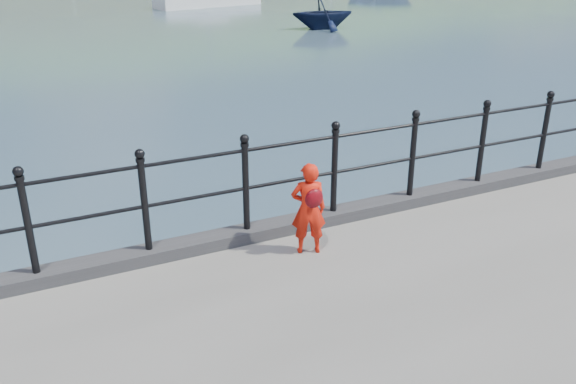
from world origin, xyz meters
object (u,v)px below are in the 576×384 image
launch_navy (323,12)px  sailboat_near (208,1)px  child (309,208)px  railing (292,169)px

launch_navy → sailboat_near: bearing=18.6°
child → launch_navy: (12.19, 22.00, -0.75)m
sailboat_near → railing: bearing=-117.9°
railing → child: bearing=-96.8°
child → launch_navy: bearing=-98.6°
railing → launch_navy: (12.11, 21.40, -1.01)m
railing → sailboat_near: sailboat_near is taller
railing → child: (-0.07, -0.60, -0.26)m
railing → sailboat_near: (10.29, 33.79, -1.48)m
child → sailboat_near: bearing=-86.4°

